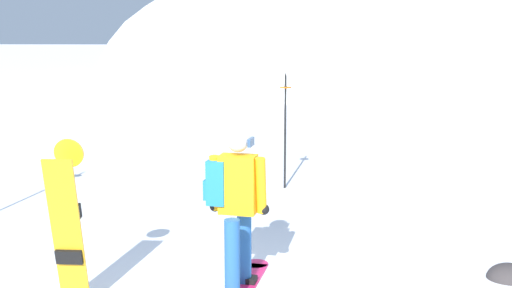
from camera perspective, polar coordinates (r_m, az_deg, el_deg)
ridge_peak_main at (r=40.80m, az=16.08°, el=6.10°), size 41.78×37.60×16.43m
snowboarder_main at (r=6.11m, az=-1.94°, el=-5.68°), size 0.65×1.82×1.71m
spare_snowboard at (r=6.05m, az=-17.01°, el=-7.22°), size 0.28×0.35×1.63m
piste_marker_far at (r=10.33m, az=2.72°, el=1.99°), size 0.20×0.20×1.97m
rock_dark at (r=7.29m, az=22.36°, el=-11.44°), size 0.48×0.40×0.33m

